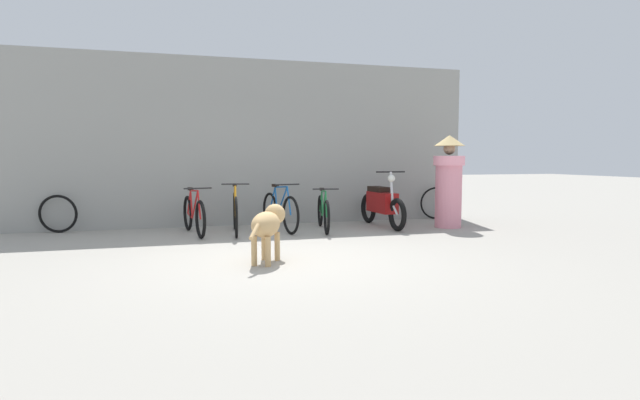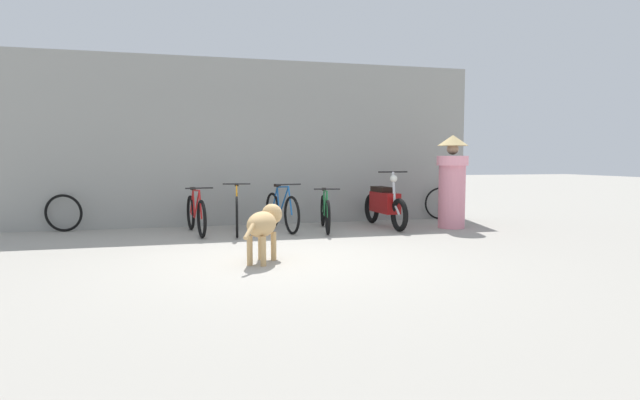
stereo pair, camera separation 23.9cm
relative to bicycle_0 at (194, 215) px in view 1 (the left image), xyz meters
The scene contains 11 objects.
ground_plane 2.74m from the bicycle_0, 66.45° to the right, with size 60.00×60.00×0.00m, color #9E998E.
shop_wall_back 2.00m from the bicycle_0, 45.04° to the left, with size 9.32×0.20×3.25m.
bicycle_0 is the anchor object (origin of this frame).
bicycle_1 0.71m from the bicycle_0, ahead, with size 0.46×1.72×0.90m.
bicycle_2 1.52m from the bicycle_0, ahead, with size 0.48×1.62×0.87m.
bicycle_3 2.30m from the bicycle_0, ahead, with size 0.47×1.69×0.79m.
motorcycle 3.52m from the bicycle_0, ahead, with size 0.58×1.87×1.08m.
stray_dog 2.78m from the bicycle_0, 72.45° to the right, with size 0.65×1.01×0.72m.
person_in_robes 4.76m from the bicycle_0, ahead, with size 0.73×0.73×1.75m.
spare_tire_left 5.21m from the bicycle_0, ahead, with size 0.69×0.17×0.70m.
spare_tire_right 2.45m from the bicycle_0, 160.07° to the left, with size 0.67×0.19×0.68m.
Camera 1 is at (-1.33, -6.37, 1.31)m, focal length 28.00 mm.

